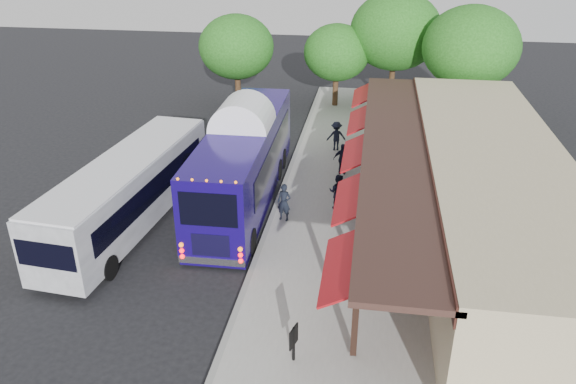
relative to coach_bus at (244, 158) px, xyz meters
The scene contains 15 objects.
ground 5.99m from the coach_bus, 75.12° to the right, with size 90.00×90.00×0.00m, color black.
sidewalk 6.88m from the coach_bus, 12.73° to the right, with size 10.00×40.00×0.15m, color #9E9B93.
curb 2.83m from the coach_bus, 44.17° to the right, with size 0.20×40.00×0.16m, color gray.
station_shelter 9.94m from the coach_bus, ahead, with size 8.15×20.00×3.60m.
coach_bus is the anchor object (origin of this frame).
city_bus 4.98m from the coach_bus, 143.92° to the right, with size 3.23×10.81×2.86m.
ped_a 2.98m from the coach_bus, 42.55° to the right, with size 0.57×0.37×1.56m, color black.
ped_b 4.29m from the coach_bus, ahead, with size 0.76×0.59×1.57m, color black.
ped_c 5.24m from the coach_bus, 37.02° to the left, with size 0.90×0.37×1.53m, color black.
ped_d 7.22m from the coach_bus, 60.23° to the left, with size 1.01×0.58×1.56m, color black.
sign_board 10.56m from the coach_bus, 69.98° to the right, with size 0.19×0.50×1.12m.
tree_left 14.62m from the coach_bus, 78.65° to the left, with size 4.21×4.21×5.39m.
tree_mid 16.58m from the coach_bus, 66.69° to the left, with size 5.73×5.73×7.33m.
tree_right 16.05m from the coach_bus, 47.75° to the left, with size 5.48×5.48×7.02m.
tree_far 13.50m from the coach_bus, 104.55° to the left, with size 4.71×4.71×6.03m.
Camera 1 is at (3.83, -16.31, 11.18)m, focal length 35.00 mm.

